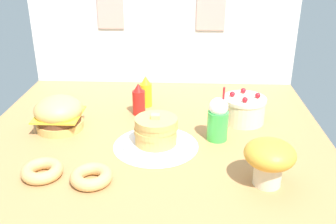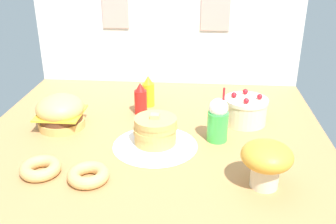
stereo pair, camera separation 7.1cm
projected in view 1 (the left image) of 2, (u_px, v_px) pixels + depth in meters
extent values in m
cube|color=#B27F4C|center=(152.00, 146.00, 2.14)|extent=(2.02, 2.09, 0.02)
cube|color=silver|center=(163.00, 27.00, 2.91)|extent=(2.02, 0.03, 0.89)
cube|color=#D8A599|center=(111.00, 13.00, 2.86)|extent=(0.20, 0.01, 0.23)
cube|color=#D8A599|center=(211.00, 13.00, 2.83)|extent=(0.21, 0.01, 0.25)
cylinder|color=white|center=(156.00, 145.00, 2.13)|extent=(0.47, 0.47, 0.00)
cylinder|color=#DBA859|center=(60.00, 125.00, 2.31)|extent=(0.28, 0.28, 0.05)
cylinder|color=#59331E|center=(59.00, 118.00, 2.30)|extent=(0.26, 0.26, 0.04)
cube|color=yellow|center=(59.00, 115.00, 2.29)|extent=(0.26, 0.26, 0.01)
ellipsoid|color=#E5B260|center=(58.00, 110.00, 2.27)|extent=(0.28, 0.28, 0.16)
cylinder|color=white|center=(156.00, 144.00, 2.12)|extent=(0.36, 0.36, 0.02)
cylinder|color=#E0AD5B|center=(156.00, 140.00, 2.11)|extent=(0.23, 0.23, 0.03)
cylinder|color=#E0AD5B|center=(156.00, 135.00, 2.10)|extent=(0.23, 0.23, 0.03)
cylinder|color=#E0AD5B|center=(155.00, 130.00, 2.09)|extent=(0.23, 0.23, 0.03)
cylinder|color=#E0AD5B|center=(157.00, 125.00, 2.08)|extent=(0.24, 0.24, 0.03)
cylinder|color=#E0AD5B|center=(156.00, 121.00, 2.06)|extent=(0.23, 0.23, 0.03)
cube|color=#F7E072|center=(155.00, 116.00, 2.05)|extent=(0.05, 0.05, 0.02)
cylinder|color=beige|center=(244.00, 111.00, 2.39)|extent=(0.26, 0.26, 0.14)
cylinder|color=#F4EACC|center=(245.00, 99.00, 2.35)|extent=(0.27, 0.27, 0.02)
sphere|color=red|center=(258.00, 95.00, 2.34)|extent=(0.03, 0.03, 0.03)
sphere|color=red|center=(243.00, 91.00, 2.41)|extent=(0.03, 0.03, 0.03)
sphere|color=red|center=(232.00, 94.00, 2.36)|extent=(0.03, 0.03, 0.03)
sphere|color=red|center=(245.00, 100.00, 2.27)|extent=(0.03, 0.03, 0.03)
cylinder|color=red|center=(139.00, 103.00, 2.49)|extent=(0.08, 0.08, 0.16)
cone|color=red|center=(138.00, 87.00, 2.44)|extent=(0.06, 0.06, 0.05)
cylinder|color=yellow|center=(146.00, 95.00, 2.61)|extent=(0.08, 0.08, 0.16)
cone|color=yellow|center=(146.00, 80.00, 2.57)|extent=(0.06, 0.06, 0.05)
cylinder|color=green|center=(217.00, 126.00, 2.16)|extent=(0.12, 0.12, 0.17)
sphere|color=white|center=(219.00, 107.00, 2.12)|extent=(0.11, 0.11, 0.11)
cylinder|color=red|center=(223.00, 101.00, 2.10)|extent=(0.01, 0.03, 0.17)
torus|color=tan|center=(42.00, 171.00, 1.84)|extent=(0.20, 0.20, 0.06)
torus|color=#F2E5C6|center=(42.00, 170.00, 1.84)|extent=(0.19, 0.19, 0.05)
torus|color=tan|center=(91.00, 177.00, 1.79)|extent=(0.20, 0.20, 0.06)
torus|color=brown|center=(91.00, 176.00, 1.79)|extent=(0.19, 0.19, 0.05)
cylinder|color=beige|center=(267.00, 174.00, 1.77)|extent=(0.13, 0.13, 0.11)
ellipsoid|color=gold|center=(270.00, 154.00, 1.73)|extent=(0.24, 0.24, 0.13)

